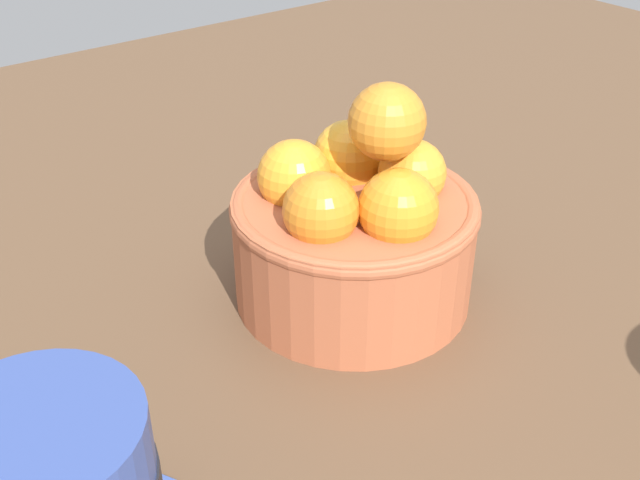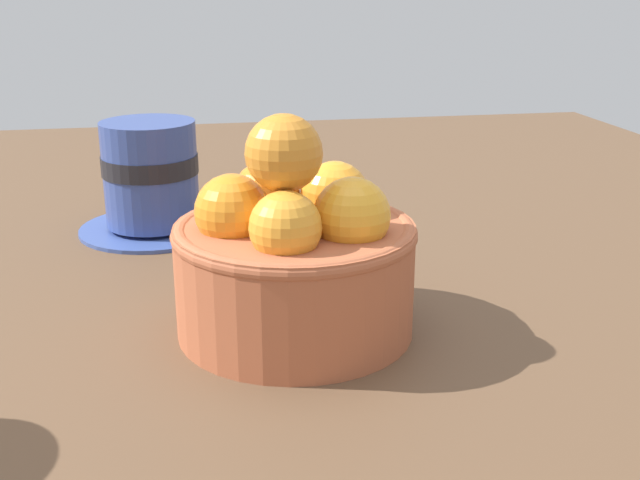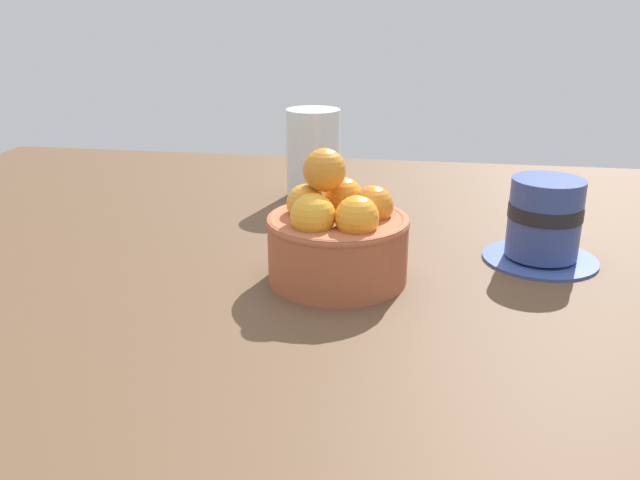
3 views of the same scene
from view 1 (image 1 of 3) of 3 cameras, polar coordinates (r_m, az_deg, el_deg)
The scene contains 2 objects.
ground_plane at distance 45.56cm, azimuth 2.35°, elevation -5.81°, with size 132.51×103.46×3.46cm, color brown.
terracotta_bowl at distance 42.06cm, azimuth 2.60°, elevation 0.92°, with size 13.53×13.53×12.64cm.
Camera 1 is at (23.37, 27.44, 26.14)cm, focal length 43.09 mm.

